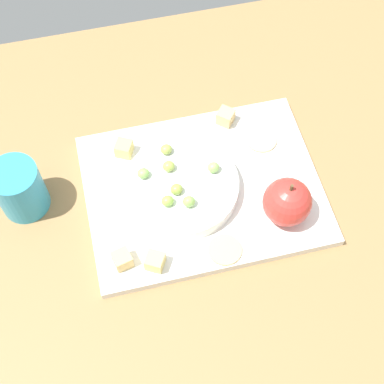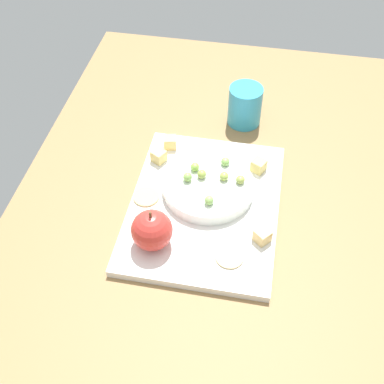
% 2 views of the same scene
% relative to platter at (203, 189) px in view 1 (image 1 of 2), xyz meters
% --- Properties ---
extents(table, '(1.30, 0.81, 0.04)m').
position_rel_platter_xyz_m(table, '(0.03, 0.01, -0.03)').
color(table, olive).
rests_on(table, ground).
extents(platter, '(0.38, 0.29, 0.02)m').
position_rel_platter_xyz_m(platter, '(0.00, 0.00, 0.00)').
color(platter, white).
rests_on(platter, table).
extents(serving_dish, '(0.18, 0.18, 0.03)m').
position_rel_platter_xyz_m(serving_dish, '(-0.03, 0.00, 0.02)').
color(serving_dish, white).
rests_on(serving_dish, platter).
extents(apple_whole, '(0.08, 0.08, 0.08)m').
position_rel_platter_xyz_m(apple_whole, '(0.11, -0.08, 0.05)').
color(apple_whole, red).
rests_on(apple_whole, platter).
extents(apple_stem, '(0.01, 0.01, 0.01)m').
position_rel_platter_xyz_m(apple_stem, '(0.11, -0.08, 0.09)').
color(apple_stem, brown).
rests_on(apple_stem, apple_whole).
extents(cheese_cube_0, '(0.03, 0.03, 0.03)m').
position_rel_platter_xyz_m(cheese_cube_0, '(-0.15, -0.10, 0.02)').
color(cheese_cube_0, '#EEC673').
rests_on(cheese_cube_0, platter).
extents(cheese_cube_1, '(0.04, 0.04, 0.03)m').
position_rel_platter_xyz_m(cheese_cube_1, '(-0.11, 0.10, 0.02)').
color(cheese_cube_1, '#E8CF6E').
rests_on(cheese_cube_1, platter).
extents(cheese_cube_2, '(0.04, 0.04, 0.03)m').
position_rel_platter_xyz_m(cheese_cube_2, '(-0.10, -0.12, 0.02)').
color(cheese_cube_2, '#ECD375').
rests_on(cheese_cube_2, platter).
extents(cheese_cube_3, '(0.04, 0.04, 0.03)m').
position_rel_platter_xyz_m(cheese_cube_3, '(0.07, 0.12, 0.02)').
color(cheese_cube_3, '#ECC677').
rests_on(cheese_cube_3, platter).
extents(cracker_0, '(0.05, 0.05, 0.00)m').
position_rel_platter_xyz_m(cracker_0, '(0.12, 0.07, 0.01)').
color(cracker_0, beige).
rests_on(cracker_0, platter).
extents(cracker_1, '(0.05, 0.05, 0.00)m').
position_rel_platter_xyz_m(cracker_1, '(0.01, -0.12, 0.01)').
color(cracker_1, '#DCBB7B').
rests_on(cracker_1, platter).
extents(grape_0, '(0.02, 0.02, 0.02)m').
position_rel_platter_xyz_m(grape_0, '(-0.09, 0.03, 0.04)').
color(grape_0, '#89C05C').
rests_on(grape_0, serving_dish).
extents(grape_1, '(0.02, 0.02, 0.02)m').
position_rel_platter_xyz_m(grape_1, '(-0.05, 0.03, 0.04)').
color(grape_1, '#A0BC4F').
rests_on(grape_1, serving_dish).
extents(grape_2, '(0.02, 0.02, 0.02)m').
position_rel_platter_xyz_m(grape_2, '(-0.03, -0.04, 0.04)').
color(grape_2, '#8CBF58').
rests_on(grape_2, serving_dish).
extents(grape_3, '(0.02, 0.02, 0.02)m').
position_rel_platter_xyz_m(grape_3, '(-0.05, -0.01, 0.04)').
color(grape_3, '#99B14A').
rests_on(grape_3, serving_dish).
extents(grape_4, '(0.02, 0.02, 0.02)m').
position_rel_platter_xyz_m(grape_4, '(-0.05, 0.06, 0.04)').
color(grape_4, '#9CAF4F').
rests_on(grape_4, serving_dish).
extents(grape_5, '(0.02, 0.02, 0.02)m').
position_rel_platter_xyz_m(grape_5, '(-0.06, -0.03, 0.04)').
color(grape_5, '#91C14B').
rests_on(grape_5, serving_dish).
extents(grape_6, '(0.02, 0.02, 0.02)m').
position_rel_platter_xyz_m(grape_6, '(0.02, 0.01, 0.04)').
color(grape_6, '#8EC161').
rests_on(grape_6, serving_dish).
extents(cup, '(0.10, 0.08, 0.09)m').
position_rel_platter_xyz_m(cup, '(-0.29, 0.05, 0.04)').
color(cup, '#3099BF').
rests_on(cup, table).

